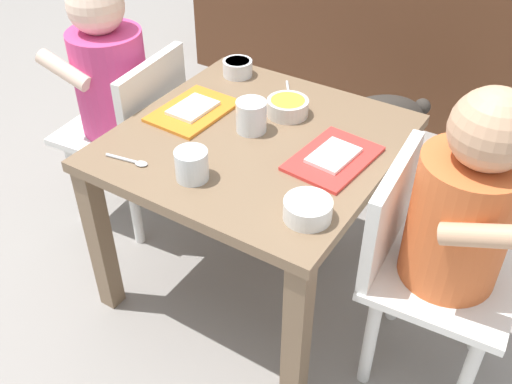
# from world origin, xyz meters

# --- Properties ---
(ground_plane) EXTENTS (7.00, 7.00, 0.00)m
(ground_plane) POSITION_xyz_m (0.00, 0.00, 0.00)
(ground_plane) COLOR gray
(dining_table) EXTENTS (0.58, 0.59, 0.44)m
(dining_table) POSITION_xyz_m (0.00, 0.00, 0.37)
(dining_table) COLOR #7A6047
(dining_table) RESTS_ON ground
(seated_child_left) EXTENTS (0.30, 0.30, 0.70)m
(seated_child_left) POSITION_xyz_m (-0.45, 0.03, 0.43)
(seated_child_left) COLOR white
(seated_child_left) RESTS_ON ground
(seated_child_right) EXTENTS (0.30, 0.30, 0.70)m
(seated_child_right) POSITION_xyz_m (0.45, -0.03, 0.44)
(seated_child_right) COLOR white
(seated_child_right) RESTS_ON ground
(dog) EXTENTS (0.34, 0.37, 0.32)m
(dog) POSITION_xyz_m (0.06, 0.52, 0.22)
(dog) COLOR #332D28
(dog) RESTS_ON ground
(food_tray_left) EXTENTS (0.15, 0.20, 0.02)m
(food_tray_left) POSITION_xyz_m (-0.18, 0.01, 0.44)
(food_tray_left) COLOR orange
(food_tray_left) RESTS_ON dining_table
(food_tray_right) EXTENTS (0.16, 0.21, 0.02)m
(food_tray_right) POSITION_xyz_m (0.18, 0.01, 0.44)
(food_tray_right) COLOR red
(food_tray_right) RESTS_ON dining_table
(water_cup_left) EXTENTS (0.07, 0.07, 0.06)m
(water_cup_left) POSITION_xyz_m (-0.03, -0.19, 0.47)
(water_cup_left) COLOR white
(water_cup_left) RESTS_ON dining_table
(water_cup_right) EXTENTS (0.07, 0.07, 0.07)m
(water_cup_right) POSITION_xyz_m (-0.02, 0.02, 0.47)
(water_cup_right) COLOR white
(water_cup_right) RESTS_ON dining_table
(veggie_bowl_far) EXTENTS (0.10, 0.10, 0.04)m
(veggie_bowl_far) POSITION_xyz_m (0.01, 0.12, 0.46)
(veggie_bowl_far) COLOR silver
(veggie_bowl_far) RESTS_ON dining_table
(veggie_bowl_near) EXTENTS (0.08, 0.08, 0.04)m
(veggie_bowl_near) POSITION_xyz_m (-0.20, 0.23, 0.46)
(veggie_bowl_near) COLOR white
(veggie_bowl_near) RESTS_ON dining_table
(cereal_bowl_left_side) EXTENTS (0.09, 0.09, 0.04)m
(cereal_bowl_left_side) POSITION_xyz_m (0.22, -0.18, 0.46)
(cereal_bowl_left_side) COLOR white
(cereal_bowl_left_side) RESTS_ON dining_table
(spoon_by_left_tray) EXTENTS (0.07, 0.09, 0.01)m
(spoon_by_left_tray) POSITION_xyz_m (-0.04, 0.21, 0.44)
(spoon_by_left_tray) COLOR silver
(spoon_by_left_tray) RESTS_ON dining_table
(spoon_by_right_tray) EXTENTS (0.10, 0.03, 0.01)m
(spoon_by_right_tray) POSITION_xyz_m (-0.17, -0.22, 0.44)
(spoon_by_right_tray) COLOR silver
(spoon_by_right_tray) RESTS_ON dining_table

